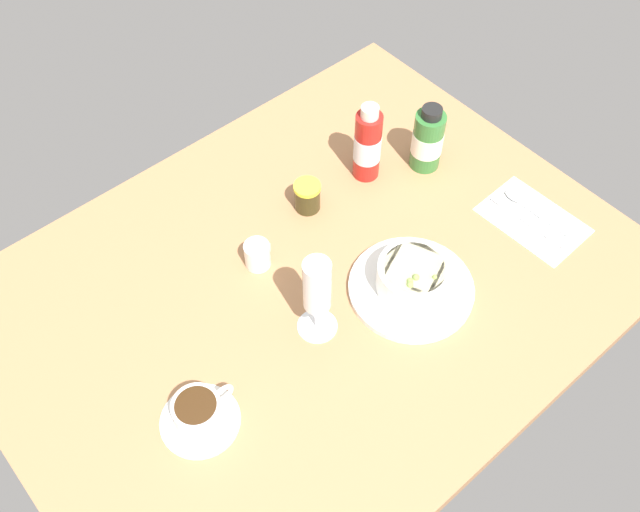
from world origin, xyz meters
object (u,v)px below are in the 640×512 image
coffee_cup (199,414)px  creamer_jug (258,254)px  porridge_bowl (412,280)px  sauce_bottle_red (368,145)px  sauce_bottle_green (428,140)px  wine_glass (317,290)px  jam_jar (307,196)px  cutlery_setting (532,218)px

coffee_cup → creamer_jug: size_ratio=2.25×
porridge_bowl → sauce_bottle_red: size_ratio=1.29×
sauce_bottle_red → sauce_bottle_green: bearing=-28.3°
porridge_bowl → wine_glass: bearing=163.4°
porridge_bowl → jam_jar: porridge_bowl is taller
creamer_jug → coffee_cup: bearing=-144.5°
sauce_bottle_red → porridge_bowl: bearing=-117.1°
cutlery_setting → wine_glass: 47.73cm
coffee_cup → jam_jar: 46.35cm
cutlery_setting → creamer_jug: creamer_jug is taller
cutlery_setting → coffee_cup: bearing=174.2°
porridge_bowl → sauce_bottle_red: (13.11, 25.64, 4.64)cm
creamer_jug → sauce_bottle_red: sauce_bottle_red is taller
coffee_cup → creamer_jug: bearing=35.5°
cutlery_setting → sauce_bottle_red: 33.68cm
sauce_bottle_green → jam_jar: bearing=165.5°
creamer_jug → sauce_bottle_red: 30.22cm
coffee_cup → sauce_bottle_green: size_ratio=0.89×
coffee_cup → jam_jar: jam_jar is taller
jam_jar → creamer_jug: bearing=-163.6°
coffee_cup → cutlery_setting: bearing=-5.8°
wine_glass → sauce_bottle_red: bearing=34.2°
porridge_bowl → cutlery_setting: bearing=-6.6°
wine_glass → cutlery_setting: bearing=-10.4°
jam_jar → sauce_bottle_red: (14.33, -0.77, 4.65)cm
sauce_bottle_green → coffee_cup: bearing=-166.2°
wine_glass → creamer_jug: bearing=87.8°
sauce_bottle_red → coffee_cup: bearing=-158.4°
creamer_jug → sauce_bottle_green: size_ratio=0.40×
coffee_cup → sauce_bottle_green: bearing=13.8°
porridge_bowl → cutlery_setting: (28.64, -3.31, -2.78)cm
cutlery_setting → coffee_cup: 70.79cm
creamer_jug → wine_glass: (-0.64, -16.82, 8.34)cm
sauce_bottle_green → cutlery_setting: bearing=-78.0°
porridge_bowl → cutlery_setting: porridge_bowl is taller
cutlery_setting → jam_jar: (-29.86, 29.71, 2.77)cm
porridge_bowl → sauce_bottle_green: (23.68, 19.95, 3.44)cm
cutlery_setting → jam_jar: jam_jar is taller
cutlery_setting → creamer_jug: size_ratio=3.39×
cutlery_setting → creamer_jug: 51.73cm
porridge_bowl → cutlery_setting: size_ratio=1.13×
porridge_bowl → creamer_jug: bearing=126.9°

